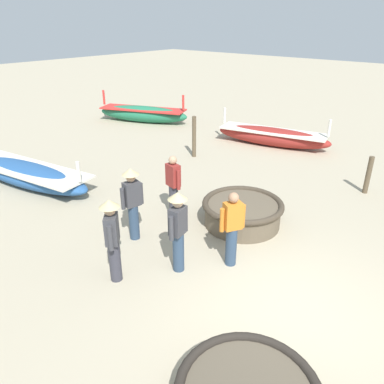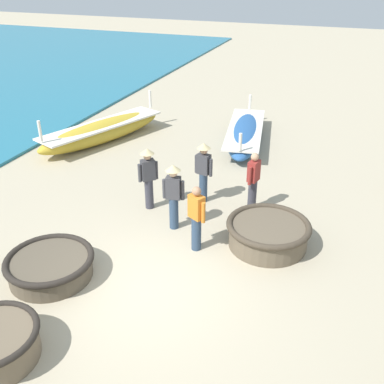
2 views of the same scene
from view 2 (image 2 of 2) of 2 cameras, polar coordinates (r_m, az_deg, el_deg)
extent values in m
plane|color=tan|center=(9.27, -6.03, -11.72)|extent=(80.00, 80.00, 0.00)
cylinder|color=brown|center=(9.76, -17.52, -9.16)|extent=(1.68, 1.68, 0.43)
torus|color=#28231E|center=(9.63, -17.70, -8.13)|extent=(1.81, 1.81, 0.13)
cylinder|color=brown|center=(10.36, 9.60, -5.43)|extent=(1.77, 1.77, 0.53)
torus|color=#42382B|center=(10.22, 9.72, -4.18)|extent=(1.91, 1.91, 0.14)
ellipsoid|color=#285693|center=(16.11, 6.74, 7.34)|extent=(1.93, 4.85, 0.61)
cube|color=silver|center=(16.04, 6.78, 8.00)|extent=(1.91, 4.48, 0.06)
cylinder|color=silver|center=(18.00, 7.38, 11.29)|extent=(0.10, 0.10, 0.55)
cylinder|color=silver|center=(13.89, 6.15, 6.35)|extent=(0.10, 0.10, 0.55)
ellipsoid|color=gold|center=(16.34, -11.31, 7.55)|extent=(2.85, 5.20, 0.75)
cube|color=silver|center=(16.26, -11.39, 8.34)|extent=(2.74, 4.83, 0.06)
cylinder|color=silver|center=(17.59, -5.34, 11.67)|extent=(0.10, 0.10, 0.67)
cylinder|color=silver|center=(14.91, -18.75, 7.34)|extent=(0.10, 0.10, 0.67)
cylinder|color=#2D425B|center=(10.79, -2.31, -2.66)|extent=(0.22, 0.22, 0.82)
cube|color=#3D3D42|center=(10.47, -2.38, 0.55)|extent=(0.37, 0.27, 0.54)
sphere|color=#DBB28E|center=(10.30, -2.43, 2.43)|extent=(0.20, 0.20, 0.20)
cylinder|color=#3D3D42|center=(10.54, -3.54, 0.42)|extent=(0.09, 0.09, 0.48)
cylinder|color=#3D3D42|center=(10.44, -1.20, 0.20)|extent=(0.09, 0.09, 0.48)
cone|color=#D1BC84|center=(10.24, -2.44, 3.09)|extent=(0.36, 0.36, 0.14)
cylinder|color=#383842|center=(11.70, -5.46, -0.20)|extent=(0.22, 0.22, 0.82)
cube|color=#3D3D42|center=(11.40, -5.61, 2.82)|extent=(0.40, 0.39, 0.54)
sphere|color=tan|center=(11.24, -5.70, 4.57)|extent=(0.20, 0.20, 0.20)
cylinder|color=#3D3D42|center=(11.36, -6.66, 2.40)|extent=(0.09, 0.09, 0.48)
cylinder|color=#3D3D42|center=(11.48, -4.56, 2.78)|extent=(0.09, 0.09, 0.48)
cone|color=#D1BC84|center=(11.19, -5.73, 5.19)|extent=(0.36, 0.36, 0.14)
cylinder|color=#2D425B|center=(10.02, 0.55, -5.27)|extent=(0.22, 0.22, 0.82)
cube|color=orange|center=(9.66, 0.57, -1.88)|extent=(0.40, 0.36, 0.54)
sphere|color=#A37556|center=(9.48, 0.58, 0.11)|extent=(0.20, 0.20, 0.20)
cylinder|color=orange|center=(9.55, 1.44, -2.64)|extent=(0.09, 0.09, 0.48)
cylinder|color=orange|center=(9.83, -0.28, -1.66)|extent=(0.09, 0.09, 0.48)
cylinder|color=#383842|center=(11.70, 7.65, -0.35)|extent=(0.22, 0.22, 0.82)
cube|color=maroon|center=(11.39, 7.86, 2.67)|extent=(0.29, 0.38, 0.54)
sphere|color=tan|center=(11.24, 7.98, 4.43)|extent=(0.20, 0.20, 0.20)
cylinder|color=maroon|center=(11.23, 7.36, 2.05)|extent=(0.09, 0.09, 0.48)
cylinder|color=maroon|center=(11.60, 8.32, 2.83)|extent=(0.09, 0.09, 0.48)
cylinder|color=#2D425B|center=(11.97, 1.44, 0.60)|extent=(0.22, 0.22, 0.82)
cube|color=#3D3D42|center=(11.67, 1.48, 3.57)|extent=(0.38, 0.29, 0.54)
sphere|color=tan|center=(11.52, 1.50, 5.30)|extent=(0.20, 0.20, 0.20)
cylinder|color=#3D3D42|center=(11.59, 2.40, 3.10)|extent=(0.09, 0.09, 0.48)
cylinder|color=#3D3D42|center=(11.80, 0.57, 3.59)|extent=(0.09, 0.09, 0.48)
cone|color=#D1BC84|center=(11.48, 1.51, 5.90)|extent=(0.36, 0.36, 0.14)
camera|label=1|loc=(9.31, -41.14, 12.67)|focal=35.00mm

